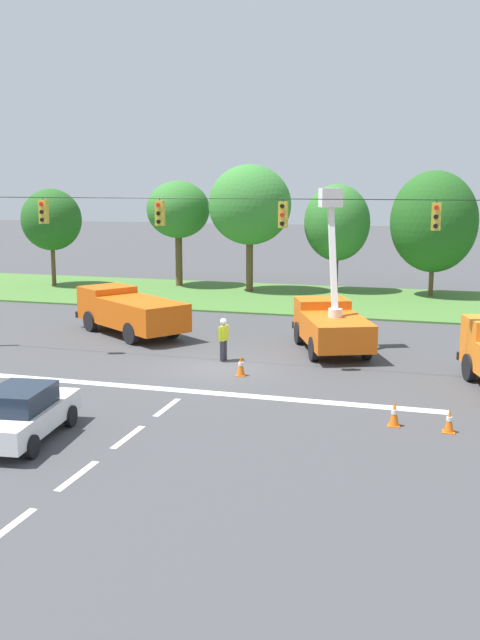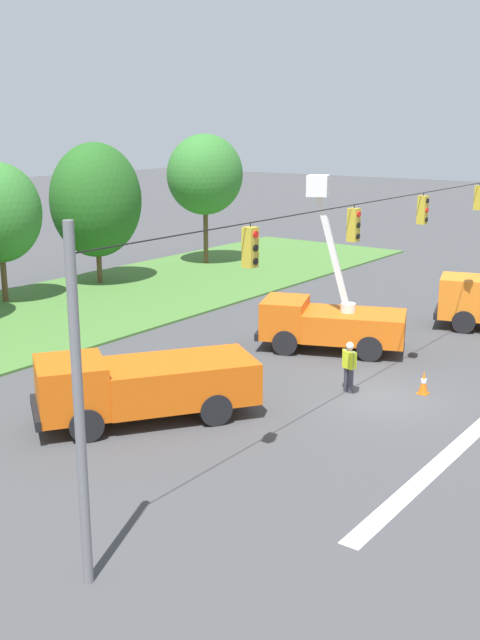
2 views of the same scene
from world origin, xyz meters
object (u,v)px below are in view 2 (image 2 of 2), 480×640
at_px(utility_truck_bucket_lift, 328,319).
at_px(road_worker, 349,364).
at_px(traffic_cone_foreground_left, 424,382).
at_px(utility_truck_support_near, 143,384).
at_px(tree_far_east, 96,200).
at_px(tree_east_end, 205,175).

bearing_deg(utility_truck_bucket_lift, road_worker, -141.80).
bearing_deg(traffic_cone_foreground_left, utility_truck_support_near, 140.63).
height_order(utility_truck_bucket_lift, utility_truck_support_near, utility_truck_bucket_lift).
bearing_deg(tree_far_east, traffic_cone_foreground_left, -105.28).
bearing_deg(utility_truck_support_near, traffic_cone_foreground_left, -39.37).
distance_m(utility_truck_support_near, traffic_cone_foreground_left, 9.49).
distance_m(utility_truck_bucket_lift, traffic_cone_foreground_left, 5.84).
bearing_deg(traffic_cone_foreground_left, utility_truck_bucket_lift, 63.98).
relative_size(utility_truck_bucket_lift, road_worker, 3.93).
height_order(tree_east_end, utility_truck_support_near, tree_east_end).
bearing_deg(tree_east_end, road_worker, -129.73).
xyz_separation_m(tree_east_end, utility_truck_support_near, (-21.87, -15.27, -4.62)).
height_order(tree_east_end, utility_truck_bucket_lift, tree_east_end).
xyz_separation_m(tree_far_east, utility_truck_bucket_lift, (-3.54, -17.03, -3.46)).
bearing_deg(tree_far_east, utility_truck_support_near, -129.54).
xyz_separation_m(tree_east_end, traffic_cone_foreground_left, (-14.55, -21.27, -5.38)).
height_order(utility_truck_support_near, road_worker, utility_truck_support_near).
height_order(utility_truck_bucket_lift, traffic_cone_foreground_left, utility_truck_bucket_lift).
height_order(tree_far_east, utility_truck_bucket_lift, tree_far_east).
bearing_deg(road_worker, utility_truck_support_near, 146.92).
relative_size(tree_far_east, tree_east_end, 0.95).
relative_size(utility_truck_support_near, traffic_cone_foreground_left, 8.55).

